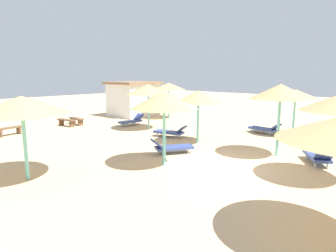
% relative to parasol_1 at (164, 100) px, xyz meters
% --- Properties ---
extents(ground_plane, '(80.00, 80.00, 0.00)m').
position_rel_parasol_1_xyz_m(ground_plane, '(1.64, -1.70, -2.57)').
color(ground_plane, '#D1B284').
extents(parasol_1, '(2.57, 2.57, 2.92)m').
position_rel_parasol_1_xyz_m(parasol_1, '(0.00, 0.00, 0.00)').
color(parasol_1, '#6BC6BC').
rests_on(parasol_1, ground).
extents(parasol_2, '(2.49, 2.49, 2.72)m').
position_rel_parasol_1_xyz_m(parasol_2, '(3.95, 1.33, -0.18)').
color(parasol_2, '#6BC6BC').
rests_on(parasol_2, ground).
extents(parasol_3, '(2.60, 2.60, 2.66)m').
position_rel_parasol_1_xyz_m(parasol_3, '(9.34, -1.60, -0.18)').
color(parasol_3, '#6BC6BC').
rests_on(parasol_3, ground).
extents(parasol_4, '(2.87, 2.87, 2.90)m').
position_rel_parasol_1_xyz_m(parasol_4, '(4.99, 6.06, -0.00)').
color(parasol_4, '#6BC6BC').
rests_on(parasol_4, ground).
extents(parasol_5, '(2.70, 2.70, 2.85)m').
position_rel_parasol_1_xyz_m(parasol_5, '(9.36, 8.25, -0.03)').
color(parasol_5, '#6BC6BC').
rests_on(parasol_5, ground).
extents(parasol_6, '(3.03, 3.03, 2.85)m').
position_rel_parasol_1_xyz_m(parasol_6, '(-4.28, 2.35, -0.03)').
color(parasol_6, '#6BC6BC').
rests_on(parasol_6, ground).
extents(parasol_8, '(2.57, 2.57, 3.13)m').
position_rel_parasol_1_xyz_m(parasol_8, '(4.33, -2.70, 0.23)').
color(parasol_8, '#6BC6BC').
rests_on(parasol_8, ground).
extents(lounger_0, '(1.94, 1.56, 0.70)m').
position_rel_parasol_1_xyz_m(lounger_0, '(4.26, -4.39, -2.25)').
color(lounger_0, '#33478C').
rests_on(lounger_0, ground).
extents(lounger_1, '(1.96, 1.51, 0.71)m').
position_rel_parasol_1_xyz_m(lounger_1, '(1.46, 0.93, -2.25)').
color(lounger_1, '#33478C').
rests_on(lounger_1, ground).
extents(lounger_2, '(1.11, 1.99, 0.72)m').
position_rel_parasol_1_xyz_m(lounger_2, '(4.05, 3.29, -2.25)').
color(lounger_2, '#33478C').
rests_on(lounger_2, ground).
extents(lounger_3, '(0.87, 1.96, 0.70)m').
position_rel_parasol_1_xyz_m(lounger_3, '(8.61, -0.23, -2.26)').
color(lounger_3, '#33478C').
rests_on(lounger_3, ground).
extents(lounger_4, '(1.88, 0.65, 0.75)m').
position_rel_parasol_1_xyz_m(lounger_4, '(5.18, 7.95, -2.25)').
color(lounger_4, '#33478C').
rests_on(lounger_4, ground).
extents(bench_0, '(0.48, 1.52, 0.49)m').
position_rel_parasol_1_xyz_m(bench_0, '(2.70, 11.02, -2.22)').
color(bench_0, brown).
rests_on(bench_0, ground).
extents(bench_1, '(1.54, 0.63, 0.49)m').
position_rel_parasol_1_xyz_m(bench_1, '(-1.91, 10.56, -2.22)').
color(bench_1, brown).
rests_on(bench_1, ground).
extents(bench_2, '(0.64, 1.55, 0.49)m').
position_rel_parasol_1_xyz_m(bench_2, '(1.89, 10.94, -2.22)').
color(bench_2, brown).
rests_on(bench_2, ground).
extents(beach_cabana, '(3.80, 3.55, 2.90)m').
position_rel_parasol_1_xyz_m(beach_cabana, '(8.43, 11.51, -1.10)').
color(beach_cabana, white).
rests_on(beach_cabana, ground).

